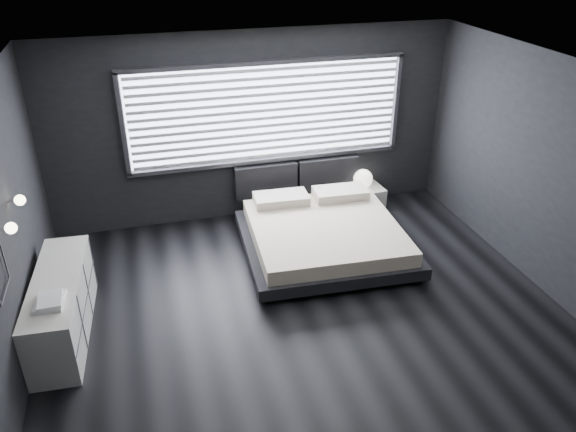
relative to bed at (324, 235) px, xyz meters
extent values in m
plane|color=black|center=(-0.65, -1.34, -0.27)|extent=(6.00, 6.00, 0.00)
plane|color=silver|center=(-0.65, -1.34, 2.53)|extent=(6.00, 6.00, 0.00)
cube|color=black|center=(-0.65, 1.41, 1.13)|extent=(6.00, 0.04, 2.80)
cube|color=black|center=(-0.65, -4.09, 1.13)|extent=(6.00, 0.04, 2.80)
cube|color=black|center=(-3.65, -1.34, 1.13)|extent=(0.04, 5.50, 2.80)
cube|color=black|center=(2.35, -1.34, 1.13)|extent=(0.04, 5.50, 2.80)
cube|color=white|center=(-0.45, 1.39, 1.34)|extent=(4.00, 0.02, 1.38)
cube|color=#47474C|center=(-2.49, 1.36, 1.34)|extent=(0.06, 0.08, 1.48)
cube|color=#47474C|center=(1.59, 1.36, 1.34)|extent=(0.06, 0.08, 1.48)
cube|color=#47474C|center=(-0.45, 1.36, 2.07)|extent=(4.14, 0.08, 0.06)
cube|color=#47474C|center=(-0.45, 1.36, 0.61)|extent=(4.14, 0.08, 0.06)
cube|color=silver|center=(-0.45, 1.33, 1.34)|extent=(3.94, 0.03, 1.32)
cube|color=black|center=(-0.50, 1.30, 0.30)|extent=(0.96, 0.16, 0.52)
cube|color=black|center=(0.50, 1.30, 0.30)|extent=(0.96, 0.16, 0.52)
cylinder|color=silver|center=(-3.60, -1.29, 1.33)|extent=(0.10, 0.02, 0.02)
sphere|color=#FFE5B7|center=(-3.53, -1.29, 1.33)|extent=(0.11, 0.11, 0.11)
cylinder|color=silver|center=(-3.60, -0.69, 1.33)|extent=(0.10, 0.02, 0.02)
sphere|color=#FFE5B7|center=(-3.53, -0.69, 1.33)|extent=(0.11, 0.11, 0.11)
cube|color=#47474C|center=(-3.63, -1.64, 0.88)|extent=(0.01, 0.46, 0.02)
cube|color=#47474C|center=(-3.63, -1.41, 1.11)|extent=(0.01, 0.02, 0.46)
cube|color=black|center=(-1.00, -0.84, -0.23)|extent=(0.13, 0.13, 0.08)
cube|color=black|center=(0.90, -0.94, -0.23)|extent=(0.13, 0.13, 0.08)
cube|color=black|center=(-0.91, 0.86, -0.23)|extent=(0.13, 0.13, 0.08)
cube|color=black|center=(0.99, 0.76, -0.23)|extent=(0.13, 0.13, 0.08)
cube|color=black|center=(0.00, -0.04, -0.10)|extent=(2.32, 2.22, 0.16)
cube|color=beige|center=(0.00, -0.04, 0.08)|extent=(2.07, 2.07, 0.20)
cube|color=beige|center=(-0.41, 0.76, 0.24)|extent=(0.80, 0.46, 0.13)
cube|color=beige|center=(0.49, 0.71, 0.24)|extent=(0.80, 0.46, 0.13)
cube|color=silver|center=(1.08, 1.15, -0.10)|extent=(0.58, 0.50, 0.32)
sphere|color=white|center=(1.04, 1.17, 0.21)|extent=(0.30, 0.30, 0.30)
cube|color=silver|center=(-3.34, -0.86, 0.10)|extent=(0.61, 1.83, 0.72)
cube|color=#47474C|center=(-3.09, -0.88, 0.10)|extent=(0.12, 1.78, 0.70)
cube|color=white|center=(-3.36, -1.31, 0.48)|extent=(0.30, 0.38, 0.04)
cube|color=white|center=(-3.35, -1.33, 0.51)|extent=(0.24, 0.32, 0.03)
camera|label=1|loc=(-2.28, -6.32, 3.87)|focal=35.00mm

